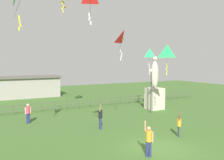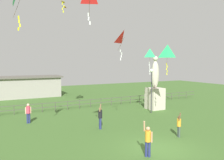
{
  "view_description": "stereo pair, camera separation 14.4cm",
  "coord_description": "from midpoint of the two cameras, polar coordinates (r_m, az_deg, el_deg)",
  "views": [
    {
      "loc": [
        -9.08,
        -10.9,
        5.26
      ],
      "look_at": [
        0.09,
        6.34,
        3.78
      ],
      "focal_mm": 37.31,
      "sensor_mm": 36.0,
      "label": 1
    },
    {
      "loc": [
        -8.95,
        -10.97,
        5.26
      ],
      "look_at": [
        0.09,
        6.34,
        3.78
      ],
      "focal_mm": 37.31,
      "sensor_mm": 36.0,
      "label": 2
    }
  ],
  "objects": [
    {
      "name": "person_0",
      "position": [
        18.55,
        -2.69,
        -8.87
      ],
      "size": [
        0.35,
        0.52,
        2.03
      ],
      "color": "navy",
      "rests_on": "ground_plane"
    },
    {
      "name": "statue_monument",
      "position": [
        26.6,
        10.63,
        -2.96
      ],
      "size": [
        1.67,
        1.67,
        5.95
      ],
      "color": "beige",
      "rests_on": "ground_plane"
    },
    {
      "name": "kite_2",
      "position": [
        21.21,
        13.62,
        6.63
      ],
      "size": [
        0.97,
        1.05,
        2.67
      ],
      "color": "#1EB759"
    },
    {
      "name": "pavilion_building",
      "position": [
        37.36,
        -20.88,
        -1.54
      ],
      "size": [
        11.23,
        4.27,
        3.19
      ],
      "color": "gray",
      "rests_on": "ground_plane"
    },
    {
      "name": "kite_6",
      "position": [
        18.51,
        3.22,
        10.15
      ],
      "size": [
        0.96,
        1.03,
        2.32
      ],
      "color": "red"
    },
    {
      "name": "person_1",
      "position": [
        17.31,
        16.3,
        -10.44
      ],
      "size": [
        0.33,
        0.45,
        1.78
      ],
      "color": "#3F4C47",
      "rests_on": "ground_plane"
    },
    {
      "name": "ground_plane",
      "position": [
        15.12,
        11.62,
        -16.11
      ],
      "size": [
        80.0,
        80.0,
        0.0
      ],
      "primitive_type": "plane",
      "color": "#3D6028"
    },
    {
      "name": "lamppost",
      "position": [
        24.29,
        9.84,
        -0.28
      ],
      "size": [
        0.36,
        0.36,
        4.6
      ],
      "color": "#38383D",
      "rests_on": "ground_plane"
    },
    {
      "name": "person_2",
      "position": [
        13.47,
        9.09,
        -14.11
      ],
      "size": [
        0.42,
        0.46,
        2.01
      ],
      "color": "navy",
      "rests_on": "ground_plane"
    },
    {
      "name": "kite_3",
      "position": [
        23.85,
        9.44,
        6.08
      ],
      "size": [
        0.94,
        0.89,
        2.56
      ],
      "color": "#1EB759"
    },
    {
      "name": "person_3",
      "position": [
        21.46,
        -19.64,
        -7.39
      ],
      "size": [
        0.51,
        0.32,
        1.72
      ],
      "color": "navy",
      "rests_on": "ground_plane"
    },
    {
      "name": "waterfront_railing",
      "position": [
        26.83,
        -8.17,
        -5.66
      ],
      "size": [
        36.05,
        0.06,
        0.95
      ],
      "color": "#4C4742",
      "rests_on": "ground_plane"
    }
  ]
}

